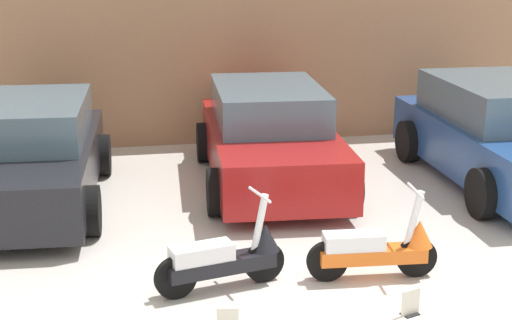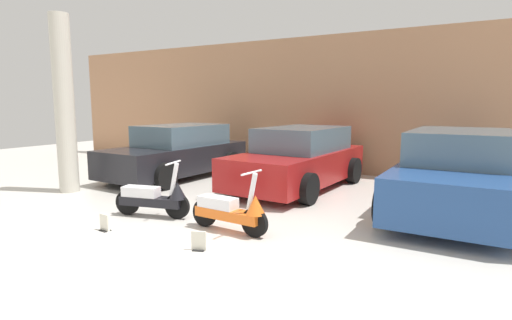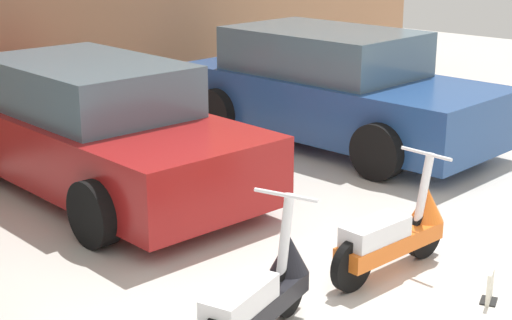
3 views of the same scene
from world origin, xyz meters
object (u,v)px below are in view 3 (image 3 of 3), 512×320
Objects in this scene: car_rear_right at (334,89)px; placard_near_right_scooter at (490,288)px; scooter_front_right at (395,233)px; scooter_front_left at (260,295)px; car_rear_center at (97,130)px.

placard_near_right_scooter is (-2.85, -3.75, -0.59)m from car_rear_right.
placard_near_right_scooter is at bearing -83.85° from scooter_front_right.
car_rear_center reaches higher than scooter_front_left.
scooter_front_right reaches higher than placard_near_right_scooter.
scooter_front_left is 0.32× the size of car_rear_right.
scooter_front_left is at bearing -177.59° from scooter_front_right.
scooter_front_left is 3.68m from car_rear_center.
car_rear_center is at bearing -99.77° from car_rear_right.
car_rear_center is (1.17, 3.48, 0.32)m from scooter_front_left.
scooter_front_left is 1.59m from scooter_front_right.
placard_near_right_scooter is (1.62, -0.90, -0.23)m from scooter_front_left.
placard_near_right_scooter is at bearing 9.65° from car_rear_center.
placard_near_right_scooter is at bearing -36.22° from car_rear_right.
scooter_front_left reaches higher than placard_near_right_scooter.
scooter_front_right is at bearing -43.83° from car_rear_right.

